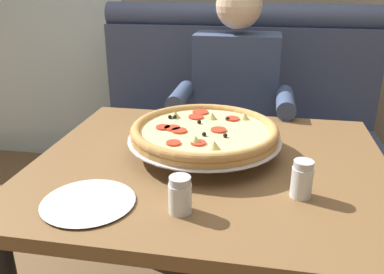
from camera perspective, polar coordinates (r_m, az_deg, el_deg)
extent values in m
cube|color=#424C6B|center=(2.23, 5.25, -6.11)|extent=(1.55, 0.60, 0.46)
cube|color=#424C6B|center=(2.43, 6.50, 7.76)|extent=(1.55, 0.18, 0.65)
cylinder|color=#424C6B|center=(2.37, 6.90, 16.59)|extent=(1.55, 0.14, 0.14)
cube|color=brown|center=(1.29, 2.52, -4.24)|extent=(1.10, 0.95, 0.04)
cylinder|color=black|center=(1.92, -10.46, -7.51)|extent=(0.06, 0.06, 0.69)
cylinder|color=black|center=(1.84, 19.45, -9.87)|extent=(0.06, 0.06, 0.69)
cube|color=#2D3342|center=(1.87, 5.39, -1.45)|extent=(0.34, 0.40, 0.15)
cylinder|color=#2D3342|center=(1.81, 1.05, -13.25)|extent=(0.11, 0.11, 0.46)
cylinder|color=#2D3342|center=(1.80, 7.54, -13.80)|extent=(0.11, 0.11, 0.46)
cube|color=#38476B|center=(2.01, 6.18, 6.39)|extent=(0.40, 0.22, 0.56)
cylinder|color=#38476B|center=(1.82, -1.60, 5.74)|extent=(0.08, 0.28, 0.08)
cylinder|color=#38476B|center=(1.79, 13.03, 4.85)|extent=(0.08, 0.28, 0.08)
sphere|color=beige|center=(1.92, 6.64, 17.94)|extent=(0.21, 0.21, 0.21)
cylinder|color=silver|center=(1.21, 0.81, -3.67)|extent=(0.01, 0.01, 0.05)
cylinder|color=silver|center=(1.40, -2.40, 0.08)|extent=(0.01, 0.01, 0.05)
cylinder|color=silver|center=(1.37, 6.80, -0.54)|extent=(0.01, 0.01, 0.05)
torus|color=silver|center=(1.32, 1.75, -0.45)|extent=(0.27, 0.27, 0.01)
cylinder|color=silver|center=(1.31, 1.76, -0.13)|extent=(0.50, 0.50, 0.00)
cylinder|color=tan|center=(1.31, 1.76, 0.31)|extent=(0.47, 0.47, 0.02)
torus|color=tan|center=(1.30, 1.77, 1.09)|extent=(0.48, 0.48, 0.03)
cylinder|color=beige|center=(1.31, 1.77, 0.89)|extent=(0.41, 0.41, 0.01)
cylinder|color=red|center=(1.41, 0.56, 2.86)|extent=(0.05, 0.05, 0.01)
cylinder|color=red|center=(1.40, 5.69, 2.60)|extent=(0.05, 0.05, 0.01)
cylinder|color=red|center=(1.31, -2.79, 1.28)|extent=(0.05, 0.05, 0.01)
cylinder|color=red|center=(1.46, 1.19, 3.53)|extent=(0.06, 0.06, 0.01)
cylinder|color=red|center=(1.19, -2.65, -0.83)|extent=(0.04, 0.04, 0.01)
cylinder|color=red|center=(1.32, -4.11, 1.39)|extent=(0.05, 0.05, 0.01)
cylinder|color=red|center=(1.28, -1.83, 0.91)|extent=(0.05, 0.05, 0.01)
cylinder|color=red|center=(1.29, 3.76, 1.02)|extent=(0.05, 0.05, 0.01)
cylinder|color=red|center=(1.19, 0.88, -0.82)|extent=(0.05, 0.05, 0.01)
sphere|color=black|center=(1.39, 5.05, 2.57)|extent=(0.01, 0.01, 0.01)
sphere|color=black|center=(1.24, 4.70, 0.17)|extent=(0.01, 0.01, 0.01)
sphere|color=black|center=(1.25, 1.74, 0.48)|extent=(0.01, 0.01, 0.01)
sphere|color=black|center=(1.35, 1.01, 2.16)|extent=(0.01, 0.01, 0.01)
sphere|color=black|center=(1.40, -2.44, 2.84)|extent=(0.01, 0.01, 0.01)
sphere|color=black|center=(1.40, -3.14, 2.85)|extent=(0.01, 0.01, 0.01)
cone|color=#CCC675|center=(1.41, -2.40, 3.22)|extent=(0.04, 0.04, 0.02)
cone|color=#CCC675|center=(1.40, 7.39, 2.98)|extent=(0.04, 0.04, 0.02)
cone|color=#CCC675|center=(1.40, 2.82, 3.03)|extent=(0.04, 0.04, 0.02)
cone|color=#CCC675|center=(1.19, 0.48, -0.33)|extent=(0.04, 0.04, 0.02)
cone|color=#CCC675|center=(1.16, 3.13, -1.07)|extent=(0.04, 0.04, 0.02)
cylinder|color=white|center=(1.00, -1.69, -8.61)|extent=(0.06, 0.06, 0.08)
cylinder|color=#A82D19|center=(1.01, -1.68, -9.41)|extent=(0.05, 0.05, 0.04)
cylinder|color=silver|center=(0.98, -1.72, -6.19)|extent=(0.05, 0.05, 0.02)
cylinder|color=white|center=(1.11, 15.22, -6.18)|extent=(0.06, 0.06, 0.08)
cylinder|color=silver|center=(1.12, 15.11, -7.17)|extent=(0.05, 0.05, 0.04)
cylinder|color=silver|center=(1.08, 15.49, -3.77)|extent=(0.05, 0.05, 0.02)
cylinder|color=white|center=(1.09, -14.42, -8.93)|extent=(0.17, 0.17, 0.01)
cone|color=white|center=(1.08, -14.46, -8.52)|extent=(0.24, 0.24, 0.01)
cylinder|color=black|center=(3.61, -10.64, 4.59)|extent=(0.02, 0.02, 0.44)
cylinder|color=black|center=(3.80, -8.10, 5.63)|extent=(0.02, 0.02, 0.44)
cylinder|color=black|center=(3.78, -13.65, 5.13)|extent=(0.02, 0.02, 0.44)
cylinder|color=black|center=(3.97, -11.07, 6.11)|extent=(0.02, 0.02, 0.44)
cylinder|color=black|center=(3.73, -11.12, 8.74)|extent=(0.40, 0.40, 0.02)
cube|color=black|center=(3.80, -13.20, 11.92)|extent=(0.13, 0.31, 0.42)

